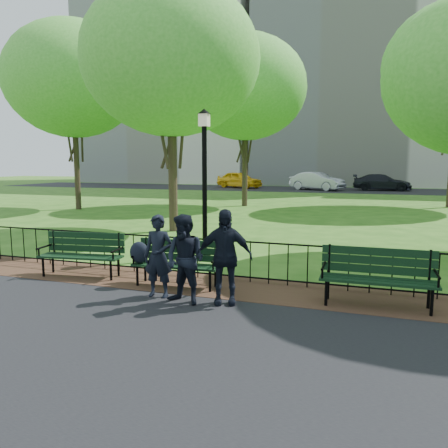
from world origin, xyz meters
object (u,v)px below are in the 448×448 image
(person_mid, at_px, (185,260))
(person_right, at_px, (224,257))
(person_left, at_px, (158,256))
(sedan_dark, at_px, (382,182))
(park_bench_main, at_px, (161,256))
(tree_mid_w, at_px, (73,80))
(taxi, at_px, (239,180))
(park_bench_right_a, at_px, (378,271))
(tree_far_c, at_px, (245,88))
(lamppost, at_px, (205,178))
(park_bench_left_a, at_px, (83,249))
(sedan_silver, at_px, (317,181))
(tree_near_w, at_px, (171,60))

(person_mid, bearing_deg, person_right, 33.77)
(person_left, distance_m, sedan_dark, 35.17)
(park_bench_main, height_order, person_right, person_right)
(tree_mid_w, height_order, taxi, tree_mid_w)
(park_bench_main, bearing_deg, person_right, -26.20)
(park_bench_main, xyz_separation_m, taxi, (-8.77, 34.12, 0.20))
(person_mid, bearing_deg, park_bench_right_a, 30.40)
(tree_far_c, relative_size, person_right, 5.66)
(tree_far_c, bearing_deg, person_right, -74.83)
(sedan_dark, bearing_deg, lamppost, 169.13)
(sedan_dark, bearing_deg, person_mid, 171.98)
(park_bench_main, bearing_deg, tree_far_c, 97.65)
(taxi, bearing_deg, park_bench_main, -143.47)
(lamppost, height_order, sedan_dark, lamppost)
(park_bench_left_a, bearing_deg, taxi, 93.59)
(sedan_silver, bearing_deg, person_right, -152.26)
(park_bench_right_a, height_order, sedan_dark, sedan_dark)
(person_right, bearing_deg, park_bench_main, 140.38)
(park_bench_left_a, bearing_deg, tree_far_c, 86.08)
(park_bench_right_a, height_order, tree_far_c, tree_far_c)
(tree_near_w, relative_size, tree_far_c, 0.91)
(person_left, relative_size, person_right, 0.91)
(park_bench_left_a, relative_size, tree_far_c, 0.20)
(park_bench_left_a, relative_size, sedan_silver, 0.38)
(person_right, bearing_deg, sedan_dark, 68.61)
(park_bench_right_a, xyz_separation_m, sedan_silver, (-5.14, 32.83, 0.20))
(park_bench_left_a, height_order, taxi, taxi)
(park_bench_left_a, distance_m, tree_far_c, 17.68)
(park_bench_right_a, height_order, person_right, person_right)
(lamppost, xyz_separation_m, taxi, (-8.57, 31.16, -1.30))
(tree_mid_w, xyz_separation_m, person_right, (12.79, -12.66, -5.97))
(lamppost, distance_m, tree_far_c, 14.76)
(tree_near_w, bearing_deg, person_left, -66.39)
(park_bench_right_a, distance_m, tree_mid_w, 20.41)
(person_right, bearing_deg, tree_far_c, 88.86)
(park_bench_right_a, relative_size, taxi, 0.41)
(sedan_dark, bearing_deg, park_bench_left_a, 166.88)
(sedan_silver, distance_m, sedan_dark, 5.79)
(person_mid, relative_size, sedan_dark, 0.32)
(tree_far_c, distance_m, taxi, 19.27)
(park_bench_right_a, height_order, taxi, taxi)
(park_bench_left_a, xyz_separation_m, tree_far_c, (-1.07, 16.54, 6.13))
(park_bench_main, bearing_deg, sedan_dark, 79.27)
(park_bench_main, height_order, sedan_silver, sedan_silver)
(tree_near_w, distance_m, sedan_silver, 26.78)
(tree_near_w, bearing_deg, tree_mid_w, 147.51)
(tree_mid_w, xyz_separation_m, taxi, (2.41, 22.15, -6.01))
(park_bench_left_a, bearing_deg, park_bench_main, -11.44)
(lamppost, xyz_separation_m, person_left, (0.51, -3.67, -1.34))
(sedan_silver, bearing_deg, park_bench_right_a, -147.68)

